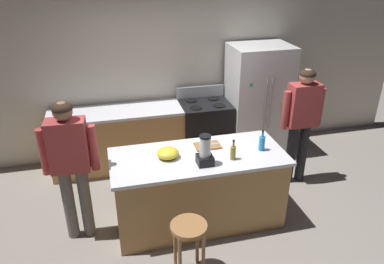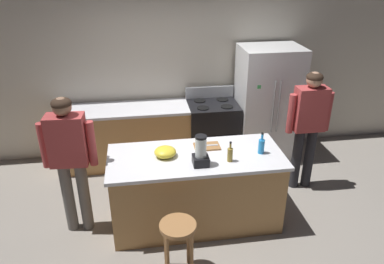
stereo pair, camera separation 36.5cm
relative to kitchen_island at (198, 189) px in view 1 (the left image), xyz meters
The scene contains 15 objects.
ground_plane 0.46m from the kitchen_island, ahead, with size 14.00×14.00×0.00m, color gray.
back_wall 2.14m from the kitchen_island, 90.00° to the left, with size 8.00×0.10×2.70m, color beige.
kitchen_island is the anchor object (origin of this frame).
back_counter_run 1.74m from the kitchen_island, 117.30° to the left, with size 2.00×0.64×0.91m.
refrigerator 2.06m from the kitchen_island, 47.91° to the left, with size 0.90×0.73×1.75m.
stove_range 1.61m from the kitchen_island, 71.58° to the left, with size 0.76×0.65×1.09m.
person_by_island_left 1.49m from the kitchen_island, behind, with size 0.59×0.24×1.66m.
person_by_sink_right 1.74m from the kitchen_island, 18.71° to the left, with size 0.59×0.22×1.65m.
bar_stool 0.85m from the kitchen_island, 110.99° to the right, with size 0.36×0.36×0.62m.
blender_appliance 0.63m from the kitchen_island, 85.05° to the right, with size 0.17×0.17×0.34m.
bottle_soda 0.92m from the kitchen_island, ahead, with size 0.07×0.07×0.26m.
bottle_vinegar 0.66m from the kitchen_island, 27.19° to the right, with size 0.06×0.06×0.24m.
mixing_bowl 0.61m from the kitchen_island, behind, with size 0.25×0.25×0.11m, color yellow.
cutting_board 0.52m from the kitchen_island, 48.01° to the left, with size 0.30×0.20×0.02m, color #9E6B3D.
chef_knife 0.54m from the kitchen_island, 44.60° to the left, with size 0.22×0.03×0.01m, color #B7BABF.
Camera 1 is at (-0.95, -3.51, 2.97)m, focal length 34.58 mm.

